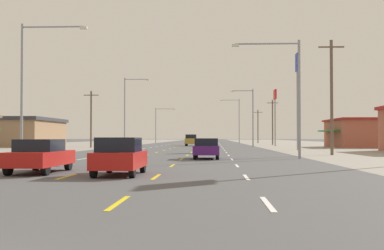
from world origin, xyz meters
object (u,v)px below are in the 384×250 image
(streetlight_left_row_2, at_px, (158,122))
(streetlight_right_row_2, at_px, (237,118))
(pole_sign_right_row_2, at_px, (275,102))
(sedan_inner_left_near, at_px, (40,155))
(streetlight_left_row_0, at_px, (29,79))
(streetlight_left_row_1, at_px, (127,107))
(streetlight_right_row_1, at_px, (251,114))
(hatchback_center_turn_nearest, at_px, (120,156))
(streetlight_right_row_0, at_px, (291,88))
(suv_center_turn_midfar, at_px, (191,140))
(sedan_inner_right_mid, at_px, (206,148))
(pole_sign_right_row_1, at_px, (297,79))

(streetlight_left_row_2, bearing_deg, streetlight_right_row_2, 0.00)
(pole_sign_right_row_2, distance_m, streetlight_left_row_2, 41.43)
(sedan_inner_left_near, height_order, streetlight_left_row_0, streetlight_left_row_0)
(streetlight_left_row_1, relative_size, streetlight_right_row_1, 1.21)
(hatchback_center_turn_nearest, relative_size, streetlight_right_row_0, 0.46)
(streetlight_right_row_1, bearing_deg, suv_center_turn_midfar, 140.91)
(streetlight_right_row_0, bearing_deg, pole_sign_right_row_2, 84.19)
(sedan_inner_right_mid, distance_m, streetlight_left_row_1, 44.49)
(streetlight_left_row_1, bearing_deg, streetlight_left_row_0, -89.75)
(pole_sign_right_row_1, bearing_deg, streetlight_right_row_2, 94.01)
(hatchback_center_turn_nearest, distance_m, pole_sign_right_row_2, 67.37)
(hatchback_center_turn_nearest, relative_size, sedan_inner_right_mid, 0.87)
(sedan_inner_right_mid, xyz_separation_m, streetlight_right_row_1, (6.32, 42.11, 4.48))
(sedan_inner_left_near, relative_size, streetlight_left_row_1, 0.41)
(streetlight_right_row_0, bearing_deg, suv_center_turn_midfar, 100.82)
(streetlight_right_row_1, bearing_deg, hatchback_center_turn_nearest, -99.54)
(pole_sign_right_row_1, relative_size, streetlight_right_row_1, 1.27)
(streetlight_right_row_2, bearing_deg, sedan_inner_left_near, -97.71)
(suv_center_turn_midfar, height_order, streetlight_left_row_2, streetlight_left_row_2)
(sedan_inner_right_mid, xyz_separation_m, suv_center_turn_midfar, (-3.41, 50.01, 0.27))
(suv_center_turn_midfar, height_order, pole_sign_right_row_1, pole_sign_right_row_1)
(hatchback_center_turn_nearest, distance_m, sedan_inner_right_mid, 15.55)
(pole_sign_right_row_1, distance_m, pole_sign_right_row_2, 26.90)
(streetlight_left_row_2, bearing_deg, streetlight_right_row_1, -65.12)
(hatchback_center_turn_nearest, height_order, streetlight_left_row_2, streetlight_left_row_2)
(hatchback_center_turn_nearest, relative_size, streetlight_right_row_1, 0.43)
(sedan_inner_left_near, height_order, streetlight_left_row_1, streetlight_left_row_1)
(hatchback_center_turn_nearest, relative_size, streetlight_left_row_1, 0.36)
(streetlight_right_row_1, bearing_deg, streetlight_right_row_0, -90.34)
(pole_sign_right_row_1, relative_size, streetlight_right_row_0, 1.35)
(streetlight_right_row_0, bearing_deg, streetlight_left_row_2, 102.89)
(streetlight_left_row_0, xyz_separation_m, streetlight_left_row_2, (0.06, 83.40, -0.68))
(streetlight_left_row_1, height_order, streetlight_left_row_2, streetlight_left_row_1)
(streetlight_left_row_0, bearing_deg, streetlight_left_row_1, 90.25)
(pole_sign_right_row_2, xyz_separation_m, streetlight_right_row_1, (-4.82, -8.14, -2.38))
(sedan_inner_right_mid, xyz_separation_m, pole_sign_right_row_2, (11.14, 50.25, 6.86))
(pole_sign_right_row_2, bearing_deg, streetlight_left_row_2, 125.76)
(streetlight_right_row_0, distance_m, streetlight_left_row_2, 85.56)
(pole_sign_right_row_1, relative_size, streetlight_left_row_0, 1.16)
(hatchback_center_turn_nearest, distance_m, streetlight_left_row_0, 19.10)
(streetlight_left_row_2, height_order, streetlight_right_row_2, streetlight_right_row_2)
(streetlight_right_row_0, height_order, streetlight_right_row_2, streetlight_right_row_2)
(pole_sign_right_row_1, relative_size, streetlight_left_row_1, 1.05)
(suv_center_turn_midfar, relative_size, streetlight_left_row_2, 0.57)
(sedan_inner_right_mid, bearing_deg, pole_sign_right_row_2, 77.50)
(sedan_inner_left_near, xyz_separation_m, suv_center_turn_midfar, (3.62, 64.02, 0.27))
(streetlight_right_row_0, relative_size, streetlight_right_row_2, 0.80)
(streetlight_left_row_1, relative_size, streetlight_right_row_2, 1.02)
(sedan_inner_right_mid, distance_m, pole_sign_right_row_2, 51.92)
(pole_sign_right_row_1, xyz_separation_m, streetlight_left_row_0, (-23.54, -22.97, -2.60))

